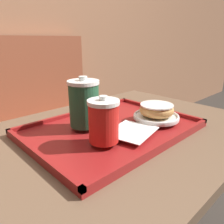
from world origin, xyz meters
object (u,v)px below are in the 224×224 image
spoon (107,110)px  coffee_cup_rear (84,103)px  donut_chocolate_glazed (157,109)px  coffee_cup_front (104,121)px

spoon → coffee_cup_rear: bearing=-129.7°
donut_chocolate_glazed → spoon: (-0.06, 0.17, -0.03)m
coffee_cup_front → spoon: coffee_cup_front is taller
coffee_cup_front → donut_chocolate_glazed: 0.24m
donut_chocolate_glazed → spoon: size_ratio=0.85×
coffee_cup_rear → donut_chocolate_glazed: coffee_cup_rear is taller
coffee_cup_rear → coffee_cup_front: bearing=-104.4°
coffee_cup_rear → spoon: 0.17m
coffee_cup_rear → donut_chocolate_glazed: size_ratio=1.33×
spoon → donut_chocolate_glazed: bearing=-40.4°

